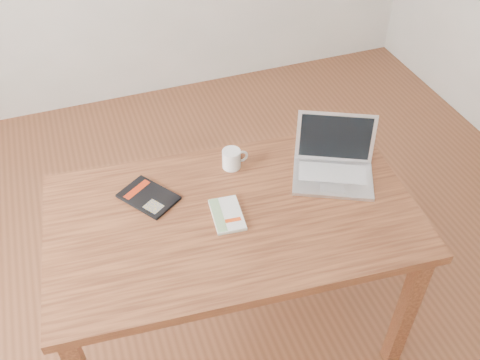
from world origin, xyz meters
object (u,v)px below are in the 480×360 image
object	(u,v)px
desk	(233,230)
black_guidebook	(148,197)
coffee_mug	(232,158)
white_guidebook	(227,215)
laptop	(334,163)

from	to	relation	value
desk	black_guidebook	distance (m)	0.35
desk	coffee_mug	world-z (taller)	coffee_mug
white_guidebook	laptop	distance (m)	0.49
laptop	coffee_mug	world-z (taller)	laptop
laptop	black_guidebook	bearing A→B (deg)	-161.73
black_guidebook	laptop	size ratio (longest dim) A/B	0.65
white_guidebook	black_guidebook	distance (m)	0.32
desk	laptop	world-z (taller)	laptop
laptop	desk	bearing A→B (deg)	-143.35
desk	coffee_mug	bearing A→B (deg)	76.32
laptop	coffee_mug	size ratio (longest dim) A/B	3.62
black_guidebook	laptop	world-z (taller)	laptop
laptop	coffee_mug	xyz separation A→B (m)	(-0.37, 0.17, -0.01)
white_guidebook	desk	bearing A→B (deg)	20.29
black_guidebook	laptop	distance (m)	0.74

